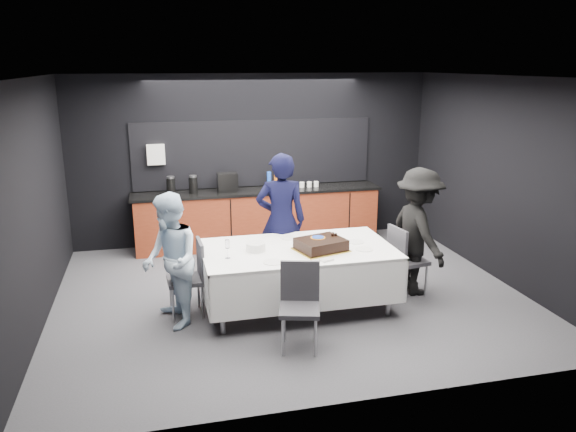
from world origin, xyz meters
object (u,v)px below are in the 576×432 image
(party_table, at_px, (298,259))
(person_center, at_px, (281,221))
(cake_assembly, at_px, (321,245))
(person_left, at_px, (170,261))
(champagne_flute, at_px, (227,245))
(person_right, at_px, (418,232))
(plate_stack, at_px, (256,247))
(chair_near, at_px, (300,299))
(chair_left, at_px, (192,273))
(chair_right, at_px, (404,256))

(party_table, height_order, person_center, person_center)
(cake_assembly, bearing_deg, person_center, 107.00)
(party_table, relative_size, person_left, 1.48)
(champagne_flute, xyz_separation_m, person_center, (0.85, 0.94, -0.02))
(person_right, bearing_deg, party_table, 89.59)
(plate_stack, relative_size, person_right, 0.14)
(party_table, relative_size, chair_near, 2.51)
(chair_left, xyz_separation_m, person_center, (1.25, 0.66, 0.38))
(champagne_flute, height_order, person_right, person_right)
(chair_left, relative_size, person_left, 0.59)
(chair_right, xyz_separation_m, person_center, (-1.48, 0.69, 0.38))
(chair_near, bearing_deg, plate_stack, 106.70)
(plate_stack, distance_m, chair_near, 1.05)
(chair_near, bearing_deg, chair_left, 135.00)
(person_left, bearing_deg, cake_assembly, 77.79)
(party_table, height_order, chair_near, chair_near)
(chair_left, relative_size, chair_right, 1.00)
(plate_stack, height_order, champagne_flute, champagne_flute)
(party_table, bearing_deg, person_center, 92.47)
(champagne_flute, distance_m, chair_left, 0.63)
(party_table, xyz_separation_m, person_left, (-1.53, -0.12, 0.14))
(cake_assembly, distance_m, person_right, 1.42)
(plate_stack, xyz_separation_m, chair_near, (0.29, -0.97, -0.30))
(chair_left, height_order, chair_near, same)
(chair_left, relative_size, person_center, 0.50)
(plate_stack, height_order, chair_right, chair_right)
(champagne_flute, relative_size, person_right, 0.13)
(chair_right, bearing_deg, champagne_flute, -174.01)
(champagne_flute, relative_size, chair_right, 0.24)
(person_right, bearing_deg, champagne_flute, 92.29)
(cake_assembly, height_order, person_right, person_right)
(party_table, distance_m, chair_near, 0.99)
(party_table, xyz_separation_m, person_right, (1.65, 0.10, 0.20))
(champagne_flute, bearing_deg, person_left, 175.04)
(champagne_flute, distance_m, person_center, 1.27)
(person_center, bearing_deg, cake_assembly, 115.90)
(chair_right, xyz_separation_m, person_left, (-2.98, -0.19, 0.25))
(person_left, distance_m, person_right, 3.19)
(party_table, height_order, plate_stack, plate_stack)
(chair_right, bearing_deg, party_table, -177.18)
(chair_right, bearing_deg, person_right, 7.89)
(chair_right, relative_size, person_center, 0.50)
(plate_stack, relative_size, chair_right, 0.25)
(champagne_flute, relative_size, person_center, 0.12)
(party_table, bearing_deg, chair_right, 2.82)
(champagne_flute, distance_m, person_left, 0.67)
(champagne_flute, xyz_separation_m, chair_near, (0.66, -0.78, -0.40))
(champagne_flute, xyz_separation_m, person_left, (-0.65, 0.06, -0.15))
(champagne_flute, bearing_deg, plate_stack, 27.35)
(person_right, bearing_deg, chair_left, 86.07)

